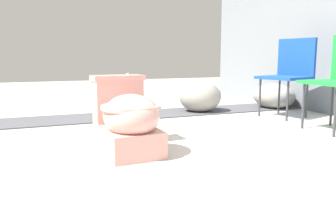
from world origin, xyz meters
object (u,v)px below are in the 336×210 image
toilet (127,119)px  boulder_far (200,96)px  folding_chair_left (290,69)px  boulder_near (274,96)px

toilet → boulder_far: 1.72m
folding_chair_left → boulder_far: folding_chair_left is taller
boulder_near → boulder_far: boulder_far is taller
toilet → folding_chair_left: 2.11m
folding_chair_left → boulder_near: folding_chair_left is taller
boulder_near → boulder_far: (-0.08, -0.99, 0.03)m
toilet → boulder_near: size_ratio=1.26×
toilet → folding_chair_left: size_ratio=0.78×
boulder_near → boulder_far: size_ratio=1.05×
boulder_near → boulder_far: 0.99m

